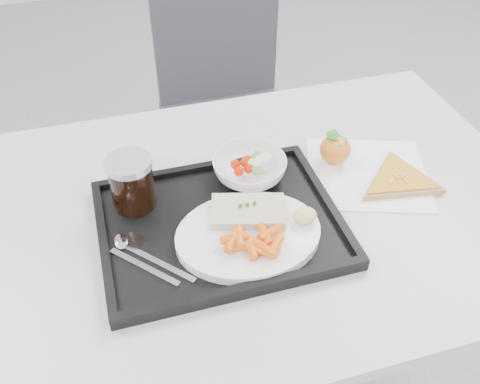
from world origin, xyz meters
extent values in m
cube|color=silver|center=(0.00, 0.30, 0.73)|extent=(1.20, 0.80, 0.03)
cylinder|color=#47474C|center=(-0.54, 0.64, 0.36)|extent=(0.04, 0.04, 0.72)
cylinder|color=#47474C|center=(0.54, 0.64, 0.36)|extent=(0.04, 0.04, 0.72)
cube|color=#38393F|center=(0.16, 0.98, 0.45)|extent=(0.43, 0.43, 0.04)
cube|color=#38393F|center=(0.16, 1.17, 0.70)|extent=(0.42, 0.04, 0.46)
cylinder|color=#47474C|center=(-0.02, 0.80, 0.21)|extent=(0.02, 0.02, 0.43)
cylinder|color=#47474C|center=(0.34, 0.80, 0.21)|extent=(0.02, 0.02, 0.43)
cylinder|color=#47474C|center=(-0.02, 1.16, 0.21)|extent=(0.02, 0.02, 0.43)
cylinder|color=#47474C|center=(0.34, 1.16, 0.21)|extent=(0.02, 0.02, 0.43)
cube|color=black|center=(-0.07, 0.25, 0.76)|extent=(0.45, 0.35, 0.01)
cube|color=black|center=(-0.07, 0.42, 0.77)|extent=(0.45, 0.02, 0.01)
cube|color=black|center=(-0.07, 0.09, 0.77)|extent=(0.45, 0.02, 0.01)
cube|color=black|center=(0.15, 0.25, 0.77)|extent=(0.02, 0.32, 0.01)
cube|color=black|center=(-0.29, 0.25, 0.77)|extent=(0.02, 0.32, 0.01)
cylinder|color=white|center=(-0.03, 0.20, 0.77)|extent=(0.27, 0.27, 0.02)
cube|color=beige|center=(-0.02, 0.24, 0.79)|extent=(0.15, 0.12, 0.02)
sphere|color=#236B1C|center=(-0.03, 0.25, 0.81)|extent=(0.01, 0.01, 0.01)
sphere|color=#236B1C|center=(-0.02, 0.25, 0.81)|extent=(0.01, 0.01, 0.01)
sphere|color=#236B1C|center=(0.00, 0.25, 0.81)|extent=(0.01, 0.01, 0.01)
ellipsoid|color=#E9BD87|center=(0.08, 0.20, 0.80)|extent=(0.05, 0.05, 0.03)
imported|color=white|center=(0.02, 0.37, 0.79)|extent=(0.15, 0.15, 0.05)
cylinder|color=black|center=(-0.22, 0.35, 0.81)|extent=(0.08, 0.08, 0.10)
cylinder|color=#A5A8AD|center=(-0.22, 0.35, 0.87)|extent=(0.09, 0.09, 0.01)
cube|color=silver|center=(-0.22, 0.18, 0.77)|extent=(0.11, 0.12, 0.00)
ellipsoid|color=silver|center=(-0.26, 0.25, 0.77)|extent=(0.05, 0.05, 0.01)
cube|color=silver|center=(-0.20, 0.18, 0.77)|extent=(0.11, 0.12, 0.00)
cube|color=silver|center=(-0.23, 0.25, 0.77)|extent=(0.04, 0.04, 0.00)
cube|color=white|center=(0.28, 0.32, 0.75)|extent=(0.31, 0.31, 0.00)
ellipsoid|color=orange|center=(0.22, 0.38, 0.79)|extent=(0.08, 0.08, 0.06)
cube|color=#236B1C|center=(0.22, 0.38, 0.81)|extent=(0.03, 0.05, 0.02)
cube|color=#236B1C|center=(0.22, 0.38, 0.81)|extent=(0.05, 0.03, 0.02)
cylinder|color=tan|center=(0.32, 0.28, 0.76)|extent=(0.26, 0.26, 0.01)
cylinder|color=#A82F04|center=(0.32, 0.28, 0.77)|extent=(0.23, 0.23, 0.00)
cube|color=#EABC47|center=(0.33, 0.28, 0.77)|extent=(0.02, 0.01, 0.00)
cube|color=#EABC47|center=(0.30, 0.27, 0.77)|extent=(0.01, 0.02, 0.00)
cube|color=#EABC47|center=(0.32, 0.28, 0.77)|extent=(0.00, 0.02, 0.00)
cube|color=#EABC47|center=(0.33, 0.27, 0.77)|extent=(0.02, 0.01, 0.00)
cube|color=#EABC47|center=(0.33, 0.26, 0.77)|extent=(0.00, 0.02, 0.00)
cylinder|color=#EB5C0E|center=(-0.04, 0.15, 0.79)|extent=(0.02, 0.05, 0.02)
cylinder|color=#EB5C0E|center=(-0.03, 0.15, 0.79)|extent=(0.05, 0.04, 0.02)
cylinder|color=#EB5C0E|center=(-0.01, 0.17, 0.79)|extent=(0.02, 0.05, 0.02)
cylinder|color=#EB5C0E|center=(0.00, 0.18, 0.79)|extent=(0.05, 0.03, 0.02)
cylinder|color=#EB5C0E|center=(0.00, 0.14, 0.80)|extent=(0.04, 0.05, 0.02)
cylinder|color=#EB5C0E|center=(-0.02, 0.14, 0.80)|extent=(0.04, 0.05, 0.02)
cylinder|color=#EB5C0E|center=(-0.07, 0.17, 0.80)|extent=(0.04, 0.05, 0.02)
cylinder|color=#EB5C0E|center=(-0.06, 0.16, 0.79)|extent=(0.05, 0.02, 0.02)
cylinder|color=#EB5C0E|center=(-0.06, 0.18, 0.80)|extent=(0.05, 0.02, 0.02)
cylinder|color=#EB5C0E|center=(-0.05, 0.18, 0.80)|extent=(0.03, 0.05, 0.02)
sphere|color=red|center=(0.02, 0.35, 0.80)|extent=(0.02, 0.02, 0.02)
sphere|color=red|center=(0.00, 0.35, 0.80)|extent=(0.02, 0.02, 0.02)
sphere|color=red|center=(0.02, 0.38, 0.80)|extent=(0.02, 0.02, 0.02)
sphere|color=red|center=(0.02, 0.37, 0.80)|extent=(0.02, 0.02, 0.02)
sphere|color=red|center=(0.00, 0.37, 0.80)|extent=(0.02, 0.02, 0.02)
ellipsoid|color=silver|center=(0.03, 0.36, 0.80)|extent=(0.03, 0.03, 0.02)
ellipsoid|color=silver|center=(0.06, 0.38, 0.80)|extent=(0.03, 0.03, 0.02)
ellipsoid|color=silver|center=(0.05, 0.37, 0.80)|extent=(0.03, 0.03, 0.02)
cube|color=#58812F|center=(0.03, 0.34, 0.80)|extent=(0.02, 0.02, 0.00)
cube|color=#58812F|center=(0.03, 0.37, 0.80)|extent=(0.03, 0.03, 0.00)
cube|color=#58812F|center=(0.05, 0.39, 0.80)|extent=(0.03, 0.03, 0.00)
camera|label=1|loc=(-0.24, -0.45, 1.48)|focal=40.00mm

